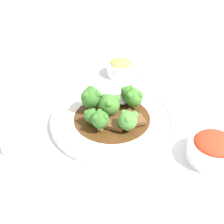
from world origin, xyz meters
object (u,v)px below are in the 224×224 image
at_px(side_bowl_kimchi, 214,148).
at_px(broccoli_floret_0, 91,97).
at_px(broccoli_floret_1, 110,104).
at_px(broccoli_floret_5, 128,93).
at_px(beef_strip_1, 122,116).
at_px(broccoli_floret_2, 91,115).
at_px(serving_spoon, 126,95).
at_px(beef_strip_0, 113,125).
at_px(broccoli_floret_3, 134,97).
at_px(broccoli_floret_7, 129,120).
at_px(broccoli_floret_6, 100,119).
at_px(beef_strip_2, 134,120).
at_px(broccoli_floret_4, 96,97).
at_px(main_plate, 112,119).
at_px(side_bowl_appetizer, 121,67).
at_px(sauce_dish, 15,146).

bearing_deg(side_bowl_kimchi, broccoli_floret_0, -66.62).
relative_size(broccoli_floret_1, broccoli_floret_5, 1.18).
bearing_deg(beef_strip_1, broccoli_floret_2, -22.69).
height_order(broccoli_floret_1, serving_spoon, broccoli_floret_1).
xyz_separation_m(beef_strip_0, broccoli_floret_3, (-0.09, -0.03, 0.03)).
bearing_deg(broccoli_floret_7, beef_strip_0, -50.32).
xyz_separation_m(broccoli_floret_2, broccoli_floret_7, (-0.06, 0.07, 0.01)).
height_order(broccoli_floret_5, broccoli_floret_6, broccoli_floret_6).
relative_size(beef_strip_2, broccoli_floret_3, 1.13).
height_order(broccoli_floret_1, broccoli_floret_6, broccoli_floret_1).
distance_m(beef_strip_1, broccoli_floret_4, 0.10).
bearing_deg(broccoli_floret_0, main_plate, 112.86).
height_order(broccoli_floret_0, side_bowl_appetizer, broccoli_floret_0).
height_order(broccoli_floret_0, broccoli_floret_1, broccoli_floret_0).
xyz_separation_m(broccoli_floret_1, broccoli_floret_6, (0.06, 0.03, -0.00)).
height_order(broccoli_floret_1, side_bowl_appetizer, broccoli_floret_1).
relative_size(broccoli_floret_6, side_bowl_kimchi, 0.45).
bearing_deg(side_bowl_appetizer, side_bowl_kimchi, 80.80).
distance_m(broccoli_floret_1, broccoli_floret_5, 0.07).
xyz_separation_m(beef_strip_2, serving_spoon, (-0.05, -0.10, 0.00)).
height_order(main_plate, broccoli_floret_4, broccoli_floret_4).
distance_m(broccoli_floret_2, broccoli_floret_6, 0.04).
distance_m(main_plate, beef_strip_0, 0.04).
xyz_separation_m(main_plate, broccoli_floret_5, (-0.07, -0.03, 0.04)).
xyz_separation_m(beef_strip_1, broccoli_floret_0, (0.04, -0.08, 0.03)).
xyz_separation_m(main_plate, broccoli_floret_0, (0.02, -0.06, 0.05)).
distance_m(broccoli_floret_2, broccoli_floret_5, 0.13).
bearing_deg(broccoli_floret_7, main_plate, -87.13).
distance_m(beef_strip_1, broccoli_floret_5, 0.08).
relative_size(beef_strip_1, broccoli_floret_2, 1.76).
distance_m(broccoli_floret_2, sauce_dish, 0.19).
distance_m(beef_strip_0, broccoli_floret_0, 0.10).
distance_m(broccoli_floret_4, broccoli_floret_7, 0.14).
distance_m(broccoli_floret_4, broccoli_floret_6, 0.11).
distance_m(beef_strip_0, broccoli_floret_1, 0.06).
bearing_deg(side_bowl_kimchi, broccoli_floret_2, -57.43).
xyz_separation_m(main_plate, broccoli_floret_2, (0.06, -0.01, 0.03)).
relative_size(beef_strip_0, broccoli_floret_2, 1.63).
relative_size(broccoli_floret_4, sauce_dish, 0.55).
relative_size(beef_strip_1, serving_spoon, 0.34).
distance_m(main_plate, sauce_dish, 0.25).
relative_size(broccoli_floret_1, broccoli_floret_7, 1.13).
distance_m(beef_strip_0, beef_strip_1, 0.04).
distance_m(beef_strip_0, sauce_dish, 0.24).
xyz_separation_m(broccoli_floret_0, broccoli_floret_3, (-0.10, 0.06, -0.01)).
bearing_deg(main_plate, broccoli_floret_7, 92.87).
xyz_separation_m(broccoli_floret_4, broccoli_floret_6, (0.05, 0.10, 0.01)).
bearing_deg(broccoli_floret_1, broccoli_floret_4, -87.42).
relative_size(broccoli_floret_3, broccoli_floret_4, 1.48).
distance_m(beef_strip_2, broccoli_floret_1, 0.07).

